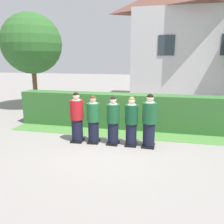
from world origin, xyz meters
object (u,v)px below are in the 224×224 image
Objects in this scene: student_in_red_blazer at (77,118)px; student_front_row_2 at (113,122)px; student_front_row_3 at (131,123)px; student_front_row_4 at (149,122)px; student_front_row_1 at (93,120)px.

student_in_red_blazer reaches higher than student_front_row_2.
student_front_row_3 is 0.55m from student_front_row_4.
student_front_row_2 is at bearing -179.49° from student_front_row_4.
student_front_row_4 is at bearing 0.79° from student_in_red_blazer.
student_front_row_4 is (1.77, 0.01, 0.05)m from student_front_row_1.
student_front_row_1 is 1.00× the size of student_front_row_3.
student_front_row_2 is at bearing 0.36° from student_front_row_1.
student_front_row_1 is 1.00× the size of student_front_row_2.
student_front_row_2 is at bearing -179.41° from student_front_row_3.
student_in_red_blazer is at bearing -179.10° from student_front_row_3.
student_front_row_1 is 0.65m from student_front_row_2.
student_in_red_blazer reaches higher than student_front_row_1.
student_front_row_1 is 0.94× the size of student_front_row_4.
student_front_row_3 is at bearing 0.47° from student_front_row_1.
student_in_red_blazer is at bearing -178.15° from student_front_row_1.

